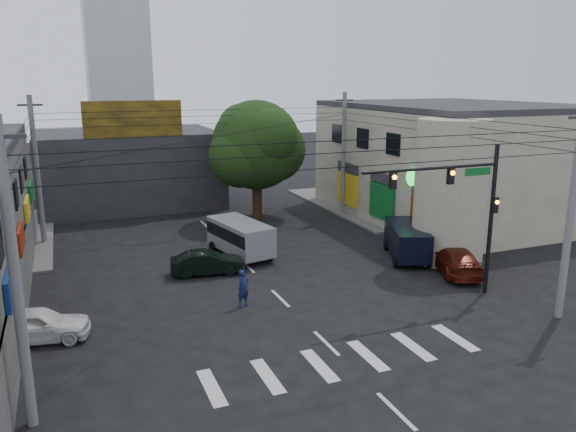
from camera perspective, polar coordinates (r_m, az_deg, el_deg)
ground at (r=25.10m, az=0.89°, el=-9.96°), size 160.00×160.00×0.00m
sidewalk_far_right at (r=48.59m, az=12.30°, el=1.51°), size 16.00×16.00×0.15m
building_right at (r=43.94m, az=16.21°, el=5.22°), size 14.00×18.00×8.00m
corner_column at (r=32.69m, az=16.16°, el=2.45°), size 4.00×4.00×8.00m
building_far at (r=47.95m, az=-15.84°, el=4.70°), size 14.00×10.00×6.00m
billboard at (r=42.65m, az=-15.46°, el=9.49°), size 7.00×0.30×2.60m
street_tree at (r=40.57m, az=-3.22°, el=7.17°), size 6.40×6.40×8.70m
traffic_gantry at (r=26.75m, az=17.44°, el=1.76°), size 7.10×0.35×7.20m
utility_pole_near_left at (r=17.62m, az=-25.96°, el=-5.84°), size 0.32×0.32×9.20m
utility_pole_near_right at (r=26.20m, az=26.78°, el=0.15°), size 0.32×0.32×9.20m
utility_pole_far_left at (r=37.60m, az=-24.14°, el=4.14°), size 0.32×0.32×9.20m
utility_pole_far_right at (r=42.31m, az=5.65°, el=6.21°), size 0.32×0.32×9.20m
dark_sedan at (r=30.09m, az=-8.22°, el=-4.73°), size 2.51×4.24×1.26m
white_compact at (r=24.56m, az=-24.18°, el=-10.05°), size 3.01×4.59×1.37m
maroon_sedan at (r=31.28m, az=16.65°, el=-4.34°), size 5.12×6.07×1.39m
silver_minivan at (r=32.81m, az=-4.86°, el=-2.35°), size 5.58×3.88×2.06m
navy_van at (r=33.03m, az=11.98°, el=-2.60°), size 6.14×5.26×1.94m
traffic_officer at (r=25.70m, az=-4.56°, el=-7.33°), size 0.91×0.84×1.74m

